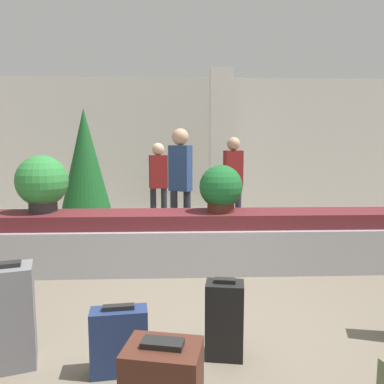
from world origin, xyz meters
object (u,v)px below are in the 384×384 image
(traveler_0, at_px, (158,178))
(traveler_1, at_px, (180,176))
(decorated_tree, at_px, (85,167))
(potted_plant_0, at_px, (221,189))
(potted_plant_1, at_px, (42,183))
(pillar, at_px, (220,143))
(suitcase_0, at_px, (119,341))
(suitcase_3, at_px, (224,319))
(traveler_2, at_px, (233,175))
(suitcase_1, at_px, (10,316))

(traveler_0, height_order, traveler_1, traveler_1)
(traveler_1, height_order, decorated_tree, decorated_tree)
(traveler_0, relative_size, decorated_tree, 0.73)
(potted_plant_0, bearing_deg, traveler_1, 115.44)
(potted_plant_1, bearing_deg, pillar, 54.35)
(pillar, distance_m, traveler_0, 2.09)
(suitcase_0, xyz_separation_m, potted_plant_0, (0.94, 2.20, 0.78))
(suitcase_3, height_order, traveler_0, traveler_0)
(pillar, xyz_separation_m, decorated_tree, (-2.57, -1.80, -0.42))
(suitcase_3, bearing_deg, potted_plant_0, 93.22)
(traveler_2, bearing_deg, potted_plant_0, 63.86)
(pillar, xyz_separation_m, potted_plant_0, (-0.43, -3.77, -0.59))
(suitcase_3, xyz_separation_m, potted_plant_0, (0.21, 2.03, 0.73))
(pillar, relative_size, traveler_2, 1.89)
(suitcase_0, distance_m, suitcase_1, 0.79)
(suitcase_0, distance_m, potted_plant_0, 2.51)
(traveler_1, bearing_deg, potted_plant_1, 58.65)
(suitcase_0, height_order, decorated_tree, decorated_tree)
(pillar, height_order, suitcase_3, pillar)
(pillar, relative_size, suitcase_0, 6.66)
(potted_plant_1, bearing_deg, suitcase_3, -46.38)
(potted_plant_0, height_order, traveler_2, traveler_2)
(potted_plant_0, xyz_separation_m, traveler_2, (0.46, 2.04, 0.00))
(suitcase_1, relative_size, decorated_tree, 0.34)
(pillar, distance_m, decorated_tree, 3.16)
(suitcase_0, relative_size, potted_plant_1, 0.68)
(potted_plant_0, relative_size, traveler_0, 0.37)
(suitcase_0, bearing_deg, potted_plant_0, 60.04)
(potted_plant_1, xyz_separation_m, traveler_2, (2.68, 1.96, -0.07))
(suitcase_3, relative_size, decorated_tree, 0.27)
(potted_plant_0, height_order, decorated_tree, decorated_tree)
(suitcase_1, xyz_separation_m, traveler_1, (1.22, 3.11, 0.73))
(suitcase_0, height_order, traveler_2, traveler_2)
(suitcase_0, relative_size, suitcase_3, 0.81)
(suitcase_1, height_order, traveler_1, traveler_1)
(potted_plant_0, distance_m, potted_plant_1, 2.22)
(pillar, relative_size, potted_plant_0, 5.46)
(potted_plant_1, relative_size, traveler_1, 0.39)
(pillar, relative_size, potted_plant_1, 4.53)
(traveler_1, distance_m, traveler_2, 1.38)
(potted_plant_1, height_order, traveler_1, traveler_1)
(suitcase_3, distance_m, traveler_1, 3.18)
(potted_plant_1, relative_size, decorated_tree, 0.32)
(traveler_0, xyz_separation_m, decorated_tree, (-1.25, -0.31, 0.24))
(suitcase_1, height_order, traveler_2, traveler_2)
(potted_plant_0, height_order, traveler_1, traveler_1)
(suitcase_1, height_order, traveler_0, traveler_0)
(decorated_tree, bearing_deg, pillar, 35.03)
(potted_plant_1, bearing_deg, potted_plant_0, -2.10)
(potted_plant_1, bearing_deg, traveler_2, 36.18)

